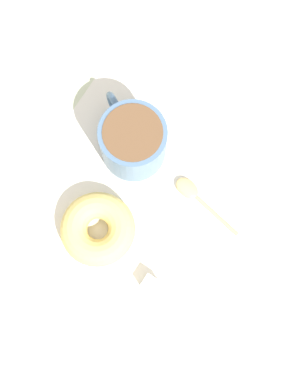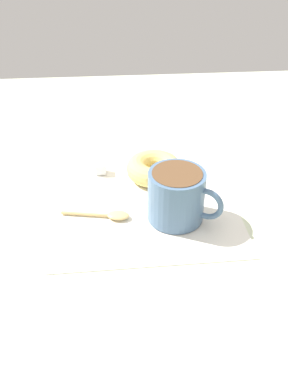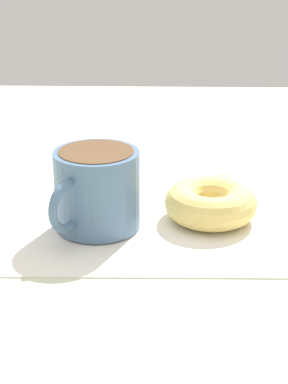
{
  "view_description": "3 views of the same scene",
  "coord_description": "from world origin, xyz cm",
  "px_view_note": "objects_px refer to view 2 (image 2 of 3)",
  "views": [
    {
      "loc": [
        -6.58,
        10.17,
        73.4
      ],
      "look_at": [
        1.45,
        -2.13,
        2.3
      ],
      "focal_mm": 50.0,
      "sensor_mm": 36.0,
      "label": 1
    },
    {
      "loc": [
        -3.38,
        -60.73,
        43.85
      ],
      "look_at": [
        1.45,
        -2.13,
        2.3
      ],
      "focal_mm": 40.0,
      "sensor_mm": 36.0,
      "label": 2
    },
    {
      "loc": [
        68.41,
        -0.25,
        30.09
      ],
      "look_at": [
        1.45,
        -2.13,
        2.3
      ],
      "focal_mm": 60.0,
      "sensor_mm": 36.0,
      "label": 3
    }
  ],
  "objects_px": {
    "spoon": "(110,215)",
    "sugar_cube": "(101,168)",
    "donut": "(154,168)",
    "coffee_cup": "(177,195)"
  },
  "relations": [
    {
      "from": "sugar_cube",
      "to": "donut",
      "type": "bearing_deg",
      "value": -12.71
    },
    {
      "from": "coffee_cup",
      "to": "spoon",
      "type": "relative_size",
      "value": 1.01
    },
    {
      "from": "coffee_cup",
      "to": "sugar_cube",
      "type": "height_order",
      "value": "coffee_cup"
    },
    {
      "from": "coffee_cup",
      "to": "donut",
      "type": "distance_m",
      "value": 0.13
    },
    {
      "from": "donut",
      "to": "spoon",
      "type": "xyz_separation_m",
      "value": [
        -0.08,
        -0.11,
        -0.01
      ]
    },
    {
      "from": "donut",
      "to": "spoon",
      "type": "relative_size",
      "value": 0.9
    },
    {
      "from": "coffee_cup",
      "to": "donut",
      "type": "height_order",
      "value": "coffee_cup"
    },
    {
      "from": "spoon",
      "to": "sugar_cube",
      "type": "height_order",
      "value": "sugar_cube"
    },
    {
      "from": "coffee_cup",
      "to": "sugar_cube",
      "type": "distance_m",
      "value": 0.19
    },
    {
      "from": "donut",
      "to": "spoon",
      "type": "height_order",
      "value": "donut"
    }
  ]
}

